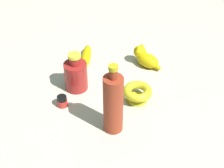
{
  "coord_description": "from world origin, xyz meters",
  "views": [
    {
      "loc": [
        -0.99,
        0.11,
        0.87
      ],
      "look_at": [
        0.0,
        0.0,
        0.06
      ],
      "focal_mm": 54.5,
      "sensor_mm": 36.0,
      "label": 1
    }
  ],
  "objects_px": {
    "bowl": "(137,92)",
    "bottle_short": "(76,75)",
    "cat_figurine": "(145,58)",
    "bottle_tall": "(113,103)",
    "nail_polish_jar": "(62,101)",
    "banana": "(86,57)"
  },
  "relations": [
    {
      "from": "bowl",
      "to": "bottle_short",
      "type": "distance_m",
      "value": 0.25
    },
    {
      "from": "cat_figurine",
      "to": "bowl",
      "type": "xyz_separation_m",
      "value": [
        -0.22,
        0.07,
        -0.0
      ]
    },
    {
      "from": "bowl",
      "to": "bottle_short",
      "type": "bearing_deg",
      "value": 66.38
    },
    {
      "from": "bowl",
      "to": "bottle_tall",
      "type": "relative_size",
      "value": 0.41
    },
    {
      "from": "nail_polish_jar",
      "to": "bottle_tall",
      "type": "bearing_deg",
      "value": -127.49
    },
    {
      "from": "bottle_tall",
      "to": "cat_figurine",
      "type": "bearing_deg",
      "value": -26.5
    },
    {
      "from": "bowl",
      "to": "banana",
      "type": "bearing_deg",
      "value": 32.62
    },
    {
      "from": "cat_figurine",
      "to": "bottle_tall",
      "type": "relative_size",
      "value": 0.45
    },
    {
      "from": "cat_figurine",
      "to": "bottle_short",
      "type": "bearing_deg",
      "value": 112.47
    },
    {
      "from": "banana",
      "to": "bowl",
      "type": "bearing_deg",
      "value": -138.19
    },
    {
      "from": "bowl",
      "to": "bottle_tall",
      "type": "bearing_deg",
      "value": 141.71
    },
    {
      "from": "nail_polish_jar",
      "to": "bowl",
      "type": "relative_size",
      "value": 0.39
    },
    {
      "from": "banana",
      "to": "bottle_tall",
      "type": "bearing_deg",
      "value": -160.86
    },
    {
      "from": "banana",
      "to": "cat_figurine",
      "type": "bearing_deg",
      "value": -94.06
    },
    {
      "from": "banana",
      "to": "nail_polish_jar",
      "type": "height_order",
      "value": "same"
    },
    {
      "from": "cat_figurine",
      "to": "bottle_tall",
      "type": "bearing_deg",
      "value": 153.5
    },
    {
      "from": "nail_polish_jar",
      "to": "bottle_tall",
      "type": "xyz_separation_m",
      "value": [
        -0.13,
        -0.18,
        0.09
      ]
    },
    {
      "from": "banana",
      "to": "cat_figurine",
      "type": "height_order",
      "value": "cat_figurine"
    },
    {
      "from": "bottle_short",
      "to": "nail_polish_jar",
      "type": "bearing_deg",
      "value": 150.73
    },
    {
      "from": "banana",
      "to": "cat_figurine",
      "type": "distance_m",
      "value": 0.26
    },
    {
      "from": "banana",
      "to": "cat_figurine",
      "type": "xyz_separation_m",
      "value": [
        -0.06,
        -0.25,
        0.02
      ]
    },
    {
      "from": "cat_figurine",
      "to": "nail_polish_jar",
      "type": "relative_size",
      "value": 2.76
    }
  ]
}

